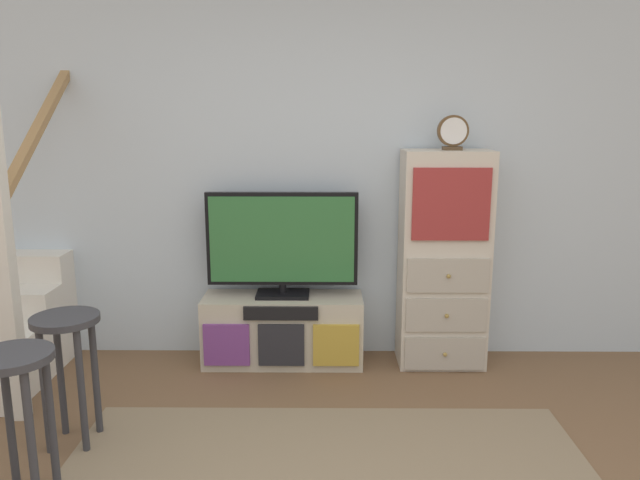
{
  "coord_description": "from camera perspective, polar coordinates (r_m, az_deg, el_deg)",
  "views": [
    {
      "loc": [
        -0.01,
        -1.77,
        1.71
      ],
      "look_at": [
        -0.04,
        1.67,
        0.99
      ],
      "focal_mm": 33.96,
      "sensor_mm": 36.0,
      "label": 1
    }
  ],
  "objects": [
    {
      "name": "bar_stool_near",
      "position": [
        2.96,
        -26.74,
        -12.84
      ],
      "size": [
        0.34,
        0.34,
        0.72
      ],
      "color": "#333338",
      "rests_on": "ground_plane"
    },
    {
      "name": "media_console",
      "position": [
        4.23,
        -3.5,
        -8.46
      ],
      "size": [
        1.09,
        0.38,
        0.48
      ],
      "color": "#BCB29E",
      "rests_on": "ground_plane"
    },
    {
      "name": "staircase",
      "position": [
        4.74,
        -27.67,
        -5.9
      ],
      "size": [
        1.0,
        1.36,
        2.2
      ],
      "color": "silver",
      "rests_on": "ground_plane"
    },
    {
      "name": "back_wall",
      "position": [
        4.24,
        0.63,
        7.05
      ],
      "size": [
        6.4,
        0.12,
        2.7
      ],
      "primitive_type": "cube",
      "color": "silver",
      "rests_on": "ground_plane"
    },
    {
      "name": "bar_stool_far",
      "position": [
        3.4,
        -22.68,
        -9.49
      ],
      "size": [
        0.34,
        0.34,
        0.7
      ],
      "color": "#333338",
      "rests_on": "ground_plane"
    },
    {
      "name": "desk_clock",
      "position": [
        4.04,
        12.41,
        9.85
      ],
      "size": [
        0.2,
        0.08,
        0.22
      ],
      "color": "#4C3823",
      "rests_on": "side_cabinet"
    },
    {
      "name": "television",
      "position": [
        4.08,
        -3.59,
        -0.18
      ],
      "size": [
        1.02,
        0.22,
        0.72
      ],
      "color": "black",
      "rests_on": "media_console"
    },
    {
      "name": "side_cabinet",
      "position": [
        4.17,
        11.55,
        -1.88
      ],
      "size": [
        0.58,
        0.38,
        1.47
      ],
      "color": "beige",
      "rests_on": "ground_plane"
    }
  ]
}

